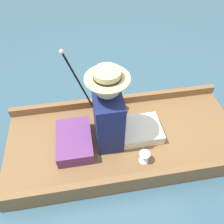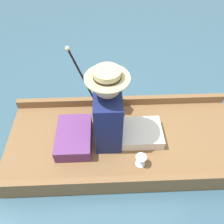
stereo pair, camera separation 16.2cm
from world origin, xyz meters
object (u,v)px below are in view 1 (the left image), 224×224
(walking_cane, at_px, (77,79))
(teddy_bear, at_px, (109,99))
(seated_person, at_px, (114,115))
(wine_glass, at_px, (144,156))

(walking_cane, bearing_deg, teddy_bear, 84.77)
(teddy_bear, distance_m, walking_cane, 0.43)
(seated_person, distance_m, walking_cane, 0.52)
(seated_person, xyz_separation_m, walking_cane, (-0.41, -0.30, 0.14))
(teddy_bear, relative_size, wine_glass, 3.20)
(teddy_bear, distance_m, wine_glass, 0.74)
(teddy_bear, bearing_deg, wine_glass, 17.87)
(seated_person, distance_m, teddy_bear, 0.41)
(seated_person, bearing_deg, teddy_bear, -177.45)
(seated_person, bearing_deg, walking_cane, -140.10)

